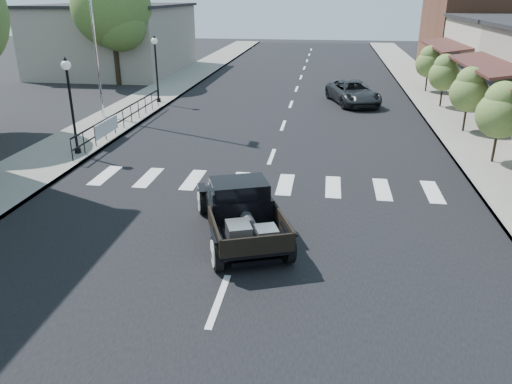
# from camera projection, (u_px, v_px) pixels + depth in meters

# --- Properties ---
(ground) EXTENTS (120.00, 120.00, 0.00)m
(ground) POSITION_uv_depth(u_px,v_px,m) (242.00, 237.00, 13.26)
(ground) COLOR black
(ground) RESTS_ON ground
(road) EXTENTS (14.00, 80.00, 0.02)m
(road) POSITION_uv_depth(u_px,v_px,m) (288.00, 112.00, 27.04)
(road) COLOR black
(road) RESTS_ON ground
(road_markings) EXTENTS (12.00, 60.00, 0.06)m
(road_markings) POSITION_uv_depth(u_px,v_px,m) (279.00, 137.00, 22.45)
(road_markings) COLOR silver
(road_markings) RESTS_ON ground
(sidewalk_left) EXTENTS (3.00, 80.00, 0.15)m
(sidewalk_left) POSITION_uv_depth(u_px,v_px,m) (138.00, 106.00, 28.13)
(sidewalk_left) COLOR gray
(sidewalk_left) RESTS_ON ground
(sidewalk_right) EXTENTS (3.00, 80.00, 0.15)m
(sidewalk_right) POSITION_uv_depth(u_px,v_px,m) (451.00, 116.00, 25.91)
(sidewalk_right) COLOR #99978B
(sidewalk_right) RESTS_ON ground
(low_building_left) EXTENTS (10.00, 12.00, 5.00)m
(low_building_left) POSITION_uv_depth(u_px,v_px,m) (116.00, 40.00, 40.02)
(low_building_left) COLOR #A29988
(low_building_left) RESTS_ON ground
(far_building_right) EXTENTS (11.00, 10.00, 7.00)m
(far_building_right) POSITION_uv_depth(u_px,v_px,m) (503.00, 27.00, 39.34)
(far_building_right) COLOR brown
(far_building_right) RESTS_ON ground
(railing) EXTENTS (0.08, 10.00, 1.00)m
(railing) POSITION_uv_depth(u_px,v_px,m) (123.00, 117.00, 23.16)
(railing) COLOR black
(railing) RESTS_ON sidewalk_left
(banner) EXTENTS (0.04, 2.20, 0.60)m
(banner) POSITION_uv_depth(u_px,v_px,m) (107.00, 133.00, 21.39)
(banner) COLOR silver
(banner) RESTS_ON sidewalk_left
(lamp_post_b) EXTENTS (0.36, 0.36, 3.70)m
(lamp_post_b) POSITION_uv_depth(u_px,v_px,m) (72.00, 107.00, 19.02)
(lamp_post_b) COLOR black
(lamp_post_b) RESTS_ON sidewalk_left
(lamp_post_c) EXTENTS (0.36, 0.36, 3.70)m
(lamp_post_c) POSITION_uv_depth(u_px,v_px,m) (157.00, 69.00, 28.21)
(lamp_post_c) COLOR black
(lamp_post_c) RESTS_ON sidewalk_left
(big_tree_far) EXTENTS (5.27, 5.27, 7.75)m
(big_tree_far) POSITION_uv_depth(u_px,v_px,m) (113.00, 27.00, 33.67)
(big_tree_far) COLOR #456129
(big_tree_far) RESTS_ON ground
(small_tree_b) EXTENTS (1.73, 1.73, 2.88)m
(small_tree_b) POSITION_uv_depth(u_px,v_px,m) (499.00, 124.00, 18.18)
(small_tree_b) COLOR #577033
(small_tree_b) RESTS_ON sidewalk_right
(small_tree_c) EXTENTS (1.66, 1.66, 2.77)m
(small_tree_c) POSITION_uv_depth(u_px,v_px,m) (467.00, 101.00, 22.36)
(small_tree_c) COLOR #577033
(small_tree_c) RESTS_ON sidewalk_right
(small_tree_d) EXTENTS (1.64, 1.64, 2.73)m
(small_tree_d) POSITION_uv_depth(u_px,v_px,m) (443.00, 82.00, 27.24)
(small_tree_d) COLOR #577033
(small_tree_d) RESTS_ON sidewalk_right
(small_tree_e) EXTENTS (1.63, 1.63, 2.72)m
(small_tree_e) POSITION_uv_depth(u_px,v_px,m) (428.00, 69.00, 31.56)
(small_tree_e) COLOR #577033
(small_tree_e) RESTS_ON sidewalk_right
(hotrod_pickup) EXTENTS (3.51, 4.90, 1.55)m
(hotrod_pickup) POSITION_uv_depth(u_px,v_px,m) (241.00, 210.00, 13.00)
(hotrod_pickup) COLOR black
(hotrod_pickup) RESTS_ON ground
(second_car) EXTENTS (3.43, 5.12, 1.30)m
(second_car) POSITION_uv_depth(u_px,v_px,m) (353.00, 93.00, 28.79)
(second_car) COLOR black
(second_car) RESTS_ON ground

